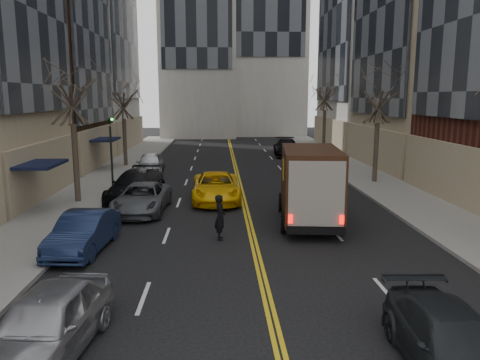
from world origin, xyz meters
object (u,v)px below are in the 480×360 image
object	(u,v)px
taxi	(216,187)
pedestrian	(220,217)
ups_truck	(309,185)
observer_sedan	(452,344)

from	to	relation	value
taxi	pedestrian	xyz separation A→B (m)	(0.20, -6.95, 0.15)
ups_truck	pedestrian	bearing A→B (deg)	-144.51
observer_sedan	pedestrian	distance (m)	10.46
observer_sedan	ups_truck	bearing A→B (deg)	95.41
ups_truck	pedestrian	distance (m)	4.64
ups_truck	observer_sedan	distance (m)	11.68
observer_sedan	taxi	bearing A→B (deg)	108.57
ups_truck	pedestrian	size ratio (longest dim) A/B	3.55
ups_truck	observer_sedan	xyz separation A→B (m)	(0.71, -11.61, -1.06)
observer_sedan	taxi	size ratio (longest dim) A/B	0.84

